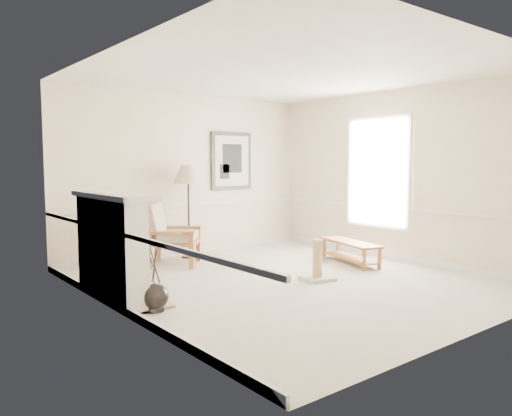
{
  "coord_description": "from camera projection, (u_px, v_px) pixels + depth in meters",
  "views": [
    {
      "loc": [
        -4.67,
        -5.14,
        1.68
      ],
      "look_at": [
        -0.04,
        0.7,
        0.99
      ],
      "focal_mm": 35.0,
      "sensor_mm": 36.0,
      "label": 1
    }
  ],
  "objects": [
    {
      "name": "bench",
      "position": [
        350.0,
        249.0,
        8.28
      ],
      "size": [
        0.7,
        1.34,
        0.37
      ],
      "rotation": [
        0.0,
        0.0,
        -0.26
      ],
      "color": "#A25734",
      "rests_on": "ground"
    },
    {
      "name": "room",
      "position": [
        294.0,
        149.0,
        7.03
      ],
      "size": [
        5.04,
        5.54,
        2.92
      ],
      "color": "beige",
      "rests_on": "ground"
    },
    {
      "name": "fireplace",
      "position": [
        112.0,
        248.0,
        6.02
      ],
      "size": [
        0.64,
        1.64,
        1.31
      ],
      "color": "white",
      "rests_on": "ground"
    },
    {
      "name": "ground",
      "position": [
        289.0,
        281.0,
        7.06
      ],
      "size": [
        5.5,
        5.5,
        0.0
      ],
      "primitive_type": "plane",
      "color": "silver",
      "rests_on": "ground"
    },
    {
      "name": "floor_vase",
      "position": [
        155.0,
        298.0,
        5.61
      ],
      "size": [
        0.3,
        0.3,
        0.87
      ],
      "rotation": [
        0.0,
        0.0,
        -0.3
      ],
      "color": "black",
      "rests_on": "ground"
    },
    {
      "name": "floor_lamp",
      "position": [
        188.0,
        177.0,
        8.67
      ],
      "size": [
        0.61,
        0.61,
        1.63
      ],
      "rotation": [
        0.0,
        0.0,
        0.22
      ],
      "color": "black",
      "rests_on": "ground"
    },
    {
      "name": "scratching_post",
      "position": [
        317.0,
        267.0,
        7.1
      ],
      "size": [
        0.47,
        0.47,
        0.59
      ],
      "rotation": [
        0.0,
        0.0,
        -0.17
      ],
      "color": "beige",
      "rests_on": "ground"
    },
    {
      "name": "armchair",
      "position": [
        167.0,
        231.0,
        8.14
      ],
      "size": [
        1.12,
        1.12,
        1.02
      ],
      "rotation": [
        0.0,
        0.0,
        0.86
      ],
      "color": "#A25734",
      "rests_on": "ground"
    }
  ]
}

